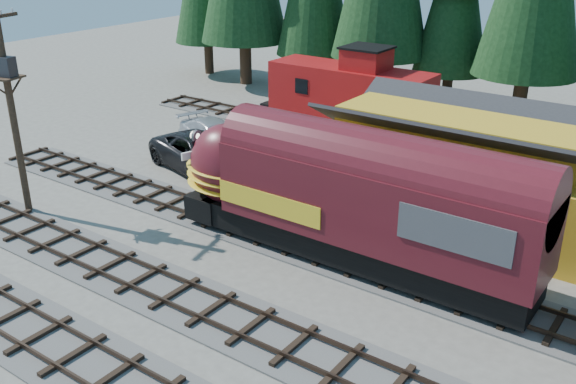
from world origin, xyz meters
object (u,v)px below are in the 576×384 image
Objects in this scene: locomotive at (338,201)px; caboose at (351,97)px; pickup_truck_b at (216,136)px; utility_pole at (10,98)px; depot at (466,159)px; pickup_truck_a at (203,154)px.

caboose reaches higher than locomotive.
locomotive is 2.61× the size of pickup_truck_b.
pickup_truck_b is at bearing -127.81° from caboose.
utility_pole is (-14.33, -4.64, 2.99)m from locomotive.
locomotive is (-2.72, -6.50, -0.41)m from depot.
pickup_truck_b is at bearing 45.27° from pickup_truck_a.
depot reaches higher than locomotive.
depot is 1.78× the size of pickup_truck_a.
pickup_truck_a is at bearing 57.37° from utility_pole.
pickup_truck_b is at bearing 70.20° from utility_pole.
caboose reaches higher than pickup_truck_a.
caboose is at bearing 57.22° from utility_pole.
utility_pole is (-17.05, -11.14, 2.57)m from depot.
pickup_truck_b is (1.39, 11.83, -4.64)m from utility_pole.
caboose is at bearing 144.14° from depot.
pickup_truck_b is (-5.28, -6.80, -1.80)m from caboose.
utility_pole is (-6.67, -18.64, 2.85)m from caboose.
depot is 12.81m from caboose.
depot is 7.06m from locomotive.
locomotive is at bearing -112.70° from depot.
utility_pole is 1.58× the size of pickup_truck_b.
caboose is at bearing -4.52° from pickup_truck_a.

